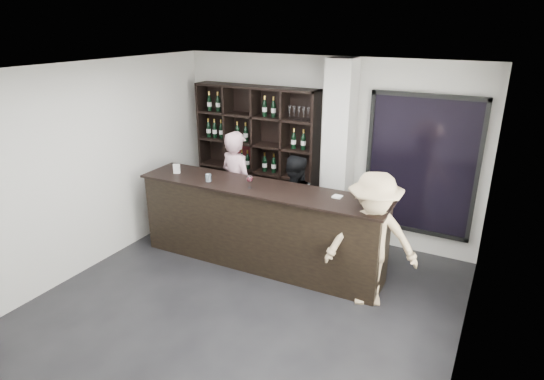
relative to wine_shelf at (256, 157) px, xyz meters
The scene contains 12 objects.
floor 3.06m from the wine_shelf, 65.85° to the right, with size 5.00×5.50×0.01m, color black.
wine_shelf is the anchor object (origin of this frame).
structural_column 1.52m from the wine_shelf, ahead, with size 0.40×0.40×2.90m, color silver.
glass_panel 2.71m from the wine_shelf, ahead, with size 1.60×0.08×2.10m.
tasting_counter 1.64m from the wine_shelf, 58.44° to the right, with size 3.67×0.75×1.21m.
taster_pink 0.78m from the wine_shelf, 86.00° to the right, with size 0.66×0.43×1.80m, color #D1A0AD.
taster_black 1.34m from the wine_shelf, 34.25° to the right, with size 0.76×0.59×1.55m, color black.
customer 2.94m from the wine_shelf, 31.24° to the right, with size 1.13×0.65×1.75m, color tan.
wine_glass 1.59m from the wine_shelf, 63.43° to the right, with size 0.09×0.09×0.21m, color white, non-canonical shape.
spit_cup 1.46m from the wine_shelf, 88.52° to the right, with size 0.08×0.08×0.11m, color #A2B7C7.
napkin_stack 2.24m from the wine_shelf, 31.73° to the right, with size 0.12×0.12×0.02m, color white.
card_stand 1.51m from the wine_shelf, 113.66° to the right, with size 0.10×0.05×0.14m, color white.
Camera 1 is at (2.61, -3.92, 3.39)m, focal length 30.00 mm.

